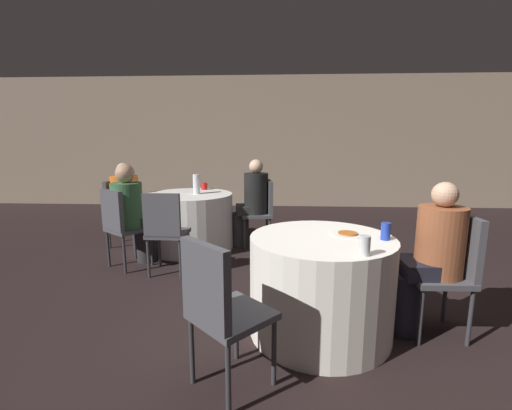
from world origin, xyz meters
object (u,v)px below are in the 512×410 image
person_floral_shirt (428,259)px  pizza_plate_near (348,234)px  chair_far_southwest (120,221)px  person_orange_shirt (130,204)px  chair_near_southwest (219,303)px  chair_far_east (263,207)px  person_green_jacket (133,214)px  table_near (321,285)px  chair_far_south (165,226)px  bottle_far (196,184)px  chair_near_east (451,264)px  soda_can_silver (365,246)px  chair_far_west (119,207)px  table_far (190,221)px  person_black_shirt (251,203)px  soda_can_blue (386,231)px

person_floral_shirt → pizza_plate_near: (-0.57, 0.05, 0.17)m
chair_far_southwest → person_orange_shirt: size_ratio=0.79×
chair_near_southwest → chair_far_east: bearing=130.7°
person_green_jacket → table_near: bearing=1.4°
person_floral_shirt → person_orange_shirt: 3.69m
chair_far_south → bottle_far: size_ratio=3.50×
chair_near_east → chair_far_southwest: size_ratio=1.00×
bottle_far → chair_far_south: bearing=-96.7°
soda_can_silver → bottle_far: bottle_far is taller
chair_far_southwest → chair_far_east: bearing=67.1°
chair_far_west → chair_far_east: bearing=96.2°
chair_far_southwest → table_far: bearing=90.0°
chair_near_east → chair_far_west: 3.97m
table_far → pizza_plate_near: 2.59m
person_green_jacket → pizza_plate_near: 2.51m
person_black_shirt → person_floral_shirt: bearing=-154.2°
chair_far_east → person_black_shirt: bearing=90.0°
chair_far_south → person_black_shirt: 1.38m
chair_far_west → person_green_jacket: bearing=38.1°
person_orange_shirt → person_black_shirt: size_ratio=0.96×
person_floral_shirt → soda_can_blue: person_floral_shirt is taller
bottle_far → soda_can_silver: bearing=-56.9°
chair_near_southwest → soda_can_silver: chair_near_southwest is taller
table_near → person_black_shirt: person_black_shirt is taller
table_near → chair_far_east: size_ratio=1.16×
chair_near_east → bottle_far: (-2.31, 1.99, 0.32)m
chair_far_south → person_green_jacket: person_green_jacket is taller
chair_far_south → chair_far_southwest: 0.59m
chair_near_east → chair_near_southwest: same height
chair_far_south → person_green_jacket: bearing=146.9°
table_near → person_orange_shirt: person_orange_shirt is taller
person_floral_shirt → pizza_plate_near: size_ratio=4.59×
table_far → chair_far_west: (-0.99, 0.07, 0.17)m
bottle_far → table_near: bearing=-55.7°
chair_far_southwest → person_green_jacket: size_ratio=0.77×
chair_far_southwest → bottle_far: size_ratio=3.50×
chair_far_southwest → pizza_plate_near: size_ratio=3.64×
table_far → soda_can_silver: size_ratio=9.42×
chair_far_west → pizza_plate_near: (2.66, -2.01, 0.20)m
chair_near_southwest → soda_can_blue: size_ratio=7.40×
chair_near_east → person_orange_shirt: 3.83m
table_near → chair_far_south: 1.82m
chair_far_southwest → pizza_plate_near: 2.53m
person_orange_shirt → person_black_shirt: person_black_shirt is taller
table_near → soda_can_silver: size_ratio=8.59×
chair_far_south → bottle_far: bearing=84.0°
table_near → chair_near_east: size_ratio=1.16×
pizza_plate_near → soda_can_silver: (0.00, -0.46, 0.05)m
table_near → person_floral_shirt: 0.80m
table_far → soda_can_silver: soda_can_silver is taller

